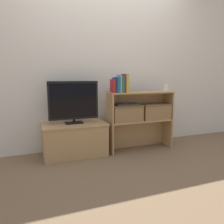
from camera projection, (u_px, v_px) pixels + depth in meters
name	position (u px, v px, depth m)	size (l,w,h in m)	color
ground_plane	(116.00, 155.00, 2.88)	(16.00, 16.00, 0.00)	brown
wall_back	(103.00, 65.00, 3.14)	(10.00, 0.05, 2.40)	silver
tv_stand	(75.00, 139.00, 2.88)	(0.82, 0.47, 0.43)	tan
tv	(74.00, 101.00, 2.80)	(0.64, 0.14, 0.55)	black
bookshelf_lower_tier	(138.00, 130.00, 3.16)	(0.94, 0.26, 0.42)	tan
bookshelf_upper_tier	(139.00, 102.00, 3.09)	(0.94, 0.26, 0.40)	tan
book_crimson	(113.00, 86.00, 2.83)	(0.03, 0.14, 0.17)	#B22328
book_navy	(115.00, 85.00, 2.84)	(0.02, 0.16, 0.20)	navy
book_teal	(117.00, 85.00, 2.85)	(0.03, 0.15, 0.20)	#1E7075
book_skyblue	(119.00, 84.00, 2.86)	(0.02, 0.14, 0.23)	#709ECC
book_forest	(121.00, 84.00, 2.87)	(0.03, 0.14, 0.21)	#286638
book_plum	(124.00, 83.00, 2.88)	(0.02, 0.13, 0.24)	#6B2D66
book_mustard	(125.00, 83.00, 2.89)	(0.03, 0.15, 0.24)	gold
baby_monitor	(166.00, 87.00, 3.16)	(0.05, 0.03, 0.13)	white
storage_basket_left	(126.00, 112.00, 2.97)	(0.43, 0.23, 0.22)	#937047
storage_basket_right	(155.00, 111.00, 3.13)	(0.43, 0.23, 0.22)	#937047
laptop	(126.00, 104.00, 2.95)	(0.33, 0.21, 0.02)	#2D2D33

